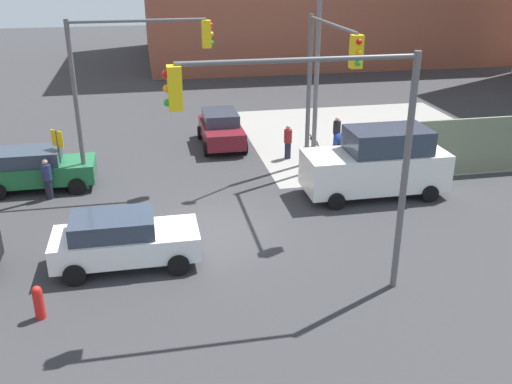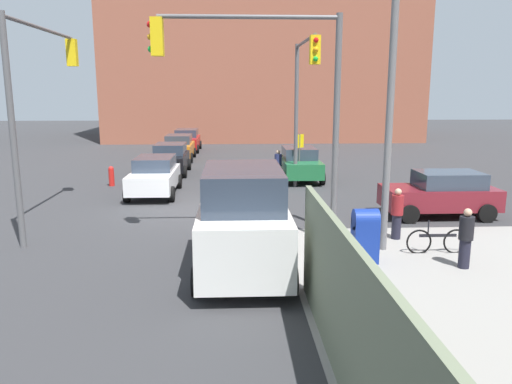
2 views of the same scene
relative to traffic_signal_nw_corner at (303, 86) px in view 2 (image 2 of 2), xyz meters
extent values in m
plane|color=#333335|center=(2.48, -4.50, -4.62)|extent=(120.00, 120.00, 0.00)
cube|color=#93513D|center=(-29.52, -0.12, 6.41)|extent=(16.00, 28.00, 22.07)
cylinder|color=#59595B|center=(-2.02, 0.00, -1.37)|extent=(0.18, 0.18, 6.50)
cylinder|color=#59595B|center=(0.46, 0.00, 1.76)|extent=(4.96, 0.12, 0.12)
cube|color=yellow|center=(2.94, 0.00, 1.23)|extent=(0.32, 0.36, 1.00)
sphere|color=red|center=(3.12, 0.00, 1.55)|extent=(0.18, 0.18, 0.18)
sphere|color=orange|center=(3.12, 0.00, 1.23)|extent=(0.18, 0.18, 0.18)
sphere|color=green|center=(3.12, 0.00, 0.91)|extent=(0.18, 0.18, 0.18)
cylinder|color=#59595B|center=(6.98, -9.00, -1.37)|extent=(0.18, 0.18, 6.50)
cylinder|color=#59595B|center=(4.09, -9.00, 1.76)|extent=(5.79, 0.12, 0.12)
cube|color=yellow|center=(1.19, -9.00, 1.23)|extent=(0.32, 0.36, 1.00)
sphere|color=red|center=(1.01, -9.00, 1.55)|extent=(0.18, 0.18, 0.18)
sphere|color=orange|center=(1.01, -9.00, 1.23)|extent=(0.18, 0.18, 0.18)
sphere|color=green|center=(1.01, -9.00, 0.91)|extent=(0.18, 0.18, 0.18)
cylinder|color=#59595B|center=(6.98, 0.00, -1.37)|extent=(0.18, 0.18, 6.50)
cylinder|color=#59595B|center=(6.98, -2.47, 1.76)|extent=(0.12, 4.94, 0.12)
cube|color=yellow|center=(6.98, -4.94, 1.23)|extent=(0.36, 0.32, 1.00)
sphere|color=red|center=(6.98, -5.12, 1.55)|extent=(0.18, 0.18, 0.18)
sphere|color=orange|center=(6.98, -5.12, 1.23)|extent=(0.18, 0.18, 0.18)
sphere|color=green|center=(6.98, -5.12, 0.91)|extent=(0.18, 0.18, 0.18)
cylinder|color=slate|center=(7.68, 1.30, -0.62)|extent=(0.20, 0.20, 8.00)
cylinder|color=#4C4C4C|center=(-2.92, 0.29, -3.42)|extent=(0.08, 0.08, 2.40)
cube|color=yellow|center=(-2.92, 0.29, -2.57)|extent=(0.48, 0.48, 0.64)
cube|color=navy|center=(8.68, 0.50, -4.05)|extent=(0.56, 0.64, 1.15)
cylinder|color=navy|center=(8.68, 0.50, -3.47)|extent=(0.56, 0.64, 0.56)
cylinder|color=red|center=(-2.52, -8.70, -4.22)|extent=(0.26, 0.26, 0.80)
sphere|color=red|center=(-2.52, -8.70, -3.80)|extent=(0.24, 0.24, 0.24)
cube|color=#B21919|center=(-16.53, -6.40, -3.93)|extent=(4.38, 1.80, 0.75)
cube|color=#2D3847|center=(-16.88, -6.40, -3.28)|extent=(2.46, 1.58, 0.55)
cylinder|color=black|center=(-15.04, -5.50, -4.30)|extent=(0.64, 0.22, 0.64)
cylinder|color=black|center=(-15.04, -7.30, -4.30)|extent=(0.64, 0.22, 0.64)
cylinder|color=black|center=(-18.02, -5.50, -4.30)|extent=(0.64, 0.22, 0.64)
cylinder|color=black|center=(-18.02, -7.30, -4.30)|extent=(0.64, 0.22, 0.64)
cube|color=maroon|center=(3.99, 4.40, -3.93)|extent=(1.80, 3.95, 0.75)
cube|color=#2D3847|center=(3.99, 4.71, -3.28)|extent=(1.58, 2.21, 0.55)
cylinder|color=black|center=(4.89, 3.06, -4.30)|extent=(0.22, 0.64, 0.64)
cylinder|color=black|center=(3.09, 3.06, -4.30)|extent=(0.22, 0.64, 0.64)
cylinder|color=black|center=(4.89, 5.74, -4.30)|extent=(0.22, 0.64, 0.64)
cylinder|color=black|center=(3.09, 5.74, -4.30)|extent=(0.22, 0.64, 0.64)
cube|color=black|center=(-5.97, -6.35, -3.93)|extent=(3.96, 1.80, 0.75)
cube|color=#2D3847|center=(-6.29, -6.35, -3.28)|extent=(2.22, 1.58, 0.55)
cylinder|color=black|center=(-4.63, -5.45, -4.30)|extent=(0.64, 0.22, 0.64)
cylinder|color=black|center=(-4.63, -7.25, -4.30)|extent=(0.64, 0.22, 0.64)
cylinder|color=black|center=(-7.32, -5.45, -4.30)|extent=(0.64, 0.22, 0.64)
cylinder|color=black|center=(-7.32, -7.25, -4.30)|extent=(0.64, 0.22, 0.64)
cube|color=orange|center=(-11.53, -6.47, -3.93)|extent=(4.08, 1.80, 0.75)
cube|color=#2D3847|center=(-11.86, -6.47, -3.28)|extent=(2.28, 1.58, 0.55)
cylinder|color=black|center=(-10.15, -5.57, -4.30)|extent=(0.64, 0.22, 0.64)
cylinder|color=black|center=(-10.15, -7.37, -4.30)|extent=(0.64, 0.22, 0.64)
cylinder|color=black|center=(-12.92, -5.57, -4.30)|extent=(0.64, 0.22, 0.64)
cylinder|color=black|center=(-12.92, -7.37, -4.30)|extent=(0.64, 0.22, 0.64)
cube|color=#1E6638|center=(-3.77, 0.45, -3.93)|extent=(4.24, 1.80, 0.75)
cube|color=#2D3847|center=(-4.11, 0.45, -3.28)|extent=(2.38, 1.58, 0.55)
cylinder|color=black|center=(-2.33, 1.35, -4.30)|extent=(0.64, 0.22, 0.64)
cylinder|color=black|center=(-2.33, -0.45, -4.30)|extent=(0.64, 0.22, 0.64)
cylinder|color=black|center=(-5.21, 1.35, -4.30)|extent=(0.64, 0.22, 0.64)
cylinder|color=black|center=(-5.21, -0.45, -4.30)|extent=(0.64, 0.22, 0.64)
cube|color=white|center=(-0.35, -6.34, -3.93)|extent=(4.27, 1.80, 0.75)
cube|color=#2D3847|center=(-0.69, -6.34, -3.28)|extent=(2.39, 1.58, 0.55)
cylinder|color=black|center=(1.11, -5.44, -4.30)|extent=(0.64, 0.22, 0.64)
cylinder|color=black|center=(1.11, -7.24, -4.30)|extent=(0.64, 0.22, 0.64)
cylinder|color=black|center=(-1.80, -5.44, -4.30)|extent=(0.64, 0.22, 0.64)
cylinder|color=black|center=(-1.80, -7.24, -4.30)|extent=(0.64, 0.22, 0.64)
cube|color=white|center=(8.89, -2.70, -3.60)|extent=(5.40, 2.10, 1.40)
cube|color=#2D3847|center=(9.32, -2.70, -2.45)|extent=(3.02, 1.85, 0.90)
cylinder|color=black|center=(7.05, -3.75, -4.30)|extent=(0.64, 0.22, 0.64)
cylinder|color=black|center=(7.05, -1.65, -4.30)|extent=(0.64, 0.22, 0.64)
cylinder|color=black|center=(10.72, -3.75, -4.30)|extent=(0.64, 0.22, 0.64)
cylinder|color=black|center=(10.72, -1.65, -4.30)|extent=(0.64, 0.22, 0.64)
cylinder|color=maroon|center=(6.68, 2.00, -3.56)|extent=(0.36, 0.36, 0.60)
sphere|color=tan|center=(6.68, 2.00, -3.16)|extent=(0.21, 0.21, 0.21)
cylinder|color=#1E1E2D|center=(6.68, 2.00, -4.24)|extent=(0.28, 0.28, 0.76)
cylinder|color=black|center=(9.28, 2.90, -3.57)|extent=(0.36, 0.36, 0.60)
sphere|color=tan|center=(9.28, 2.90, -3.17)|extent=(0.20, 0.20, 0.20)
cylinder|color=#1E1E2D|center=(9.28, 2.90, -4.24)|extent=(0.28, 0.28, 0.75)
cylinder|color=navy|center=(-3.32, -0.70, -3.55)|extent=(0.36, 0.36, 0.61)
sphere|color=tan|center=(-3.32, -0.70, -3.14)|extent=(0.21, 0.21, 0.21)
cylinder|color=#1E1E2D|center=(-3.32, -0.70, -4.24)|extent=(0.28, 0.28, 0.77)
torus|color=black|center=(8.08, 3.22, -4.29)|extent=(0.05, 0.71, 0.71)
torus|color=black|center=(8.08, 2.18, -4.29)|extent=(0.05, 0.71, 0.71)
cube|color=black|center=(8.08, 2.70, -4.11)|extent=(0.04, 1.04, 0.08)
cylinder|color=black|center=(8.08, 2.42, -3.87)|extent=(0.04, 0.04, 0.40)
torus|color=black|center=(-3.80, 1.50, -4.29)|extent=(0.71, 0.05, 0.71)
torus|color=black|center=(-4.84, 1.50, -4.29)|extent=(0.71, 0.05, 0.71)
cube|color=#1E5999|center=(-4.32, 1.50, -4.11)|extent=(1.04, 0.04, 0.08)
cylinder|color=#1E5999|center=(-4.60, 1.50, -3.87)|extent=(0.04, 0.04, 0.40)
camera|label=1|loc=(0.53, -21.76, 4.03)|focal=40.00mm
camera|label=2|loc=(21.07, -2.93, -0.21)|focal=35.00mm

